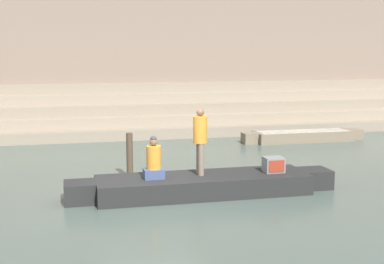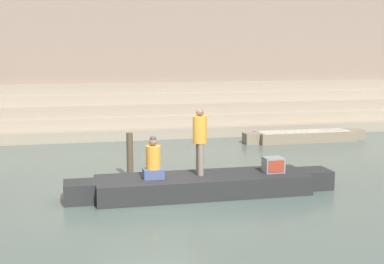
# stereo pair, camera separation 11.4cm
# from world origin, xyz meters

# --- Properties ---
(ground_plane) EXTENTS (120.00, 120.00, 0.00)m
(ground_plane) POSITION_xyz_m (0.00, 0.00, 0.00)
(ground_plane) COLOR #47544C
(ghat_steps) EXTENTS (36.00, 3.27, 2.07)m
(ghat_steps) POSITION_xyz_m (0.00, 10.24, 0.76)
(ghat_steps) COLOR gray
(ghat_steps) RESTS_ON ground
(back_wall) EXTENTS (34.20, 1.28, 8.20)m
(back_wall) POSITION_xyz_m (0.00, 12.03, 4.07)
(back_wall) COLOR #7F6B5B
(back_wall) RESTS_ON ground
(rowboat_main) EXTENTS (6.70, 1.53, 0.48)m
(rowboat_main) POSITION_xyz_m (1.25, -0.06, 0.26)
(rowboat_main) COLOR black
(rowboat_main) RESTS_ON ground
(person_standing) EXTENTS (0.35, 0.35, 1.65)m
(person_standing) POSITION_xyz_m (1.19, 0.05, 1.43)
(person_standing) COLOR #756656
(person_standing) RESTS_ON rowboat_main
(person_rowing) EXTENTS (0.49, 0.38, 1.04)m
(person_rowing) POSITION_xyz_m (0.01, -0.08, 0.89)
(person_rowing) COLOR #3D4C75
(person_rowing) RESTS_ON rowboat_main
(tv_set) EXTENTS (0.49, 0.41, 0.38)m
(tv_set) POSITION_xyz_m (3.06, -0.12, 0.67)
(tv_set) COLOR slate
(tv_set) RESTS_ON rowboat_main
(moored_boat_shore) EXTENTS (4.95, 1.06, 0.40)m
(moored_boat_shore) POSITION_xyz_m (7.01, 6.58, 0.21)
(moored_boat_shore) COLOR #756651
(moored_boat_shore) RESTS_ON ground
(mooring_post) EXTENTS (0.18, 0.18, 1.27)m
(mooring_post) POSITION_xyz_m (-0.31, 2.07, 0.64)
(mooring_post) COLOR #473828
(mooring_post) RESTS_ON ground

